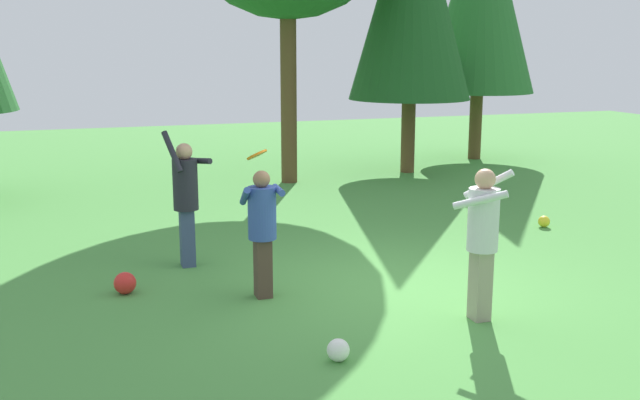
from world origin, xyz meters
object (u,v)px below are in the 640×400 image
object	(u,v)px
person_thrower	(186,193)
ball_yellow	(544,221)
person_bystander	(262,223)
ball_red	(125,283)
person_catcher	(483,231)
ball_white	(338,350)
frisbee	(257,155)

from	to	relation	value
person_thrower	ball_yellow	world-z (taller)	person_thrower
person_bystander	ball_yellow	world-z (taller)	person_bystander
person_thrower	ball_red	world-z (taller)	person_thrower
person_catcher	ball_white	bearing A→B (deg)	59.18
person_catcher	ball_red	distance (m)	4.35
frisbee	ball_yellow	distance (m)	5.72
person_thrower	ball_yellow	xyz separation A→B (m)	(6.00, 0.32, -0.93)
ball_yellow	frisbee	bearing A→B (deg)	-164.12
ball_white	person_thrower	bearing A→B (deg)	103.89
ball_red	ball_yellow	world-z (taller)	ball_red
person_thrower	ball_yellow	size ratio (longest dim) A/B	9.66
person_thrower	frisbee	bearing A→B (deg)	-0.00
frisbee	ball_red	bearing A→B (deg)	171.47
person_bystander	ball_white	size ratio (longest dim) A/B	6.93
person_thrower	ball_red	size ratio (longest dim) A/B	6.91
person_bystander	frisbee	world-z (taller)	frisbee
ball_red	ball_yellow	distance (m)	7.03
person_bystander	ball_red	world-z (taller)	person_bystander
person_catcher	person_bystander	size ratio (longest dim) A/B	1.10
ball_white	ball_red	bearing A→B (deg)	123.93
person_catcher	ball_yellow	bearing A→B (deg)	-90.86
person_bystander	frisbee	xyz separation A→B (m)	(0.04, 0.39, 0.77)
person_thrower	frisbee	distance (m)	1.53
person_thrower	person_catcher	xyz separation A→B (m)	(2.77, -3.08, -0.01)
person_thrower	person_catcher	distance (m)	4.14
person_catcher	ball_yellow	size ratio (longest dim) A/B	8.71
person_catcher	ball_red	size ratio (longest dim) A/B	6.23
ball_red	person_catcher	bearing A→B (deg)	-30.13
person_thrower	person_bystander	xyz separation A→B (m)	(0.67, -1.57, -0.11)
ball_red	ball_white	distance (m)	3.25
person_bystander	frisbee	distance (m)	0.87
person_catcher	frisbee	world-z (taller)	frisbee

